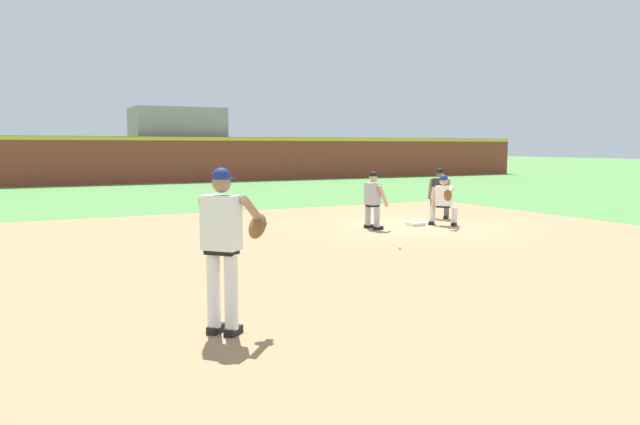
{
  "coord_description": "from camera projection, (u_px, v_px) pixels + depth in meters",
  "views": [
    {
      "loc": [
        -9.64,
        -13.31,
        2.1
      ],
      "look_at": [
        -5.27,
        -4.77,
        1.06
      ],
      "focal_mm": 35.0,
      "sensor_mm": 36.0,
      "label": 1
    }
  ],
  "objects": [
    {
      "name": "first_baseman",
      "position": [
        444.0,
        198.0,
        16.3
      ],
      "size": [
        0.78,
        1.07,
        1.34
      ],
      "color": "black",
      "rests_on": "ground"
    },
    {
      "name": "ground_plane",
      "position": [
        416.0,
        226.0,
        16.38
      ],
      "size": [
        160.0,
        160.0,
        0.0
      ],
      "primitive_type": "plane",
      "color": "#518942"
    },
    {
      "name": "stadium_seating_block",
      "position": [
        178.0,
        144.0,
        37.8
      ],
      "size": [
        5.32,
        3.35,
        4.35
      ],
      "color": "gray",
      "rests_on": "ground"
    },
    {
      "name": "first_base_bag",
      "position": [
        416.0,
        224.0,
        16.37
      ],
      "size": [
        0.38,
        0.38,
        0.09
      ],
      "primitive_type": "cube",
      "color": "white",
      "rests_on": "ground"
    },
    {
      "name": "baseball",
      "position": [
        400.0,
        248.0,
        12.63
      ],
      "size": [
        0.07,
        0.07,
        0.07
      ],
      "primitive_type": "sphere",
      "color": "white",
      "rests_on": "ground"
    },
    {
      "name": "infield_dirt_patch",
      "position": [
        358.0,
        258.0,
        11.65
      ],
      "size": [
        18.0,
        18.0,
        0.01
      ],
      "primitive_type": "cube",
      "color": "#A87F56",
      "rests_on": "ground"
    },
    {
      "name": "umpire",
      "position": [
        440.0,
        191.0,
        17.88
      ],
      "size": [
        0.66,
        0.68,
        1.46
      ],
      "color": "black",
      "rests_on": "ground"
    },
    {
      "name": "outfield_wall",
      "position": [
        189.0,
        158.0,
        35.69
      ],
      "size": [
        48.0,
        0.54,
        2.6
      ],
      "color": "brown",
      "rests_on": "ground"
    },
    {
      "name": "pitcher",
      "position": [
        225.0,
        240.0,
        6.85
      ],
      "size": [
        0.85,
        0.56,
        1.86
      ],
      "color": "black",
      "rests_on": "ground"
    },
    {
      "name": "baserunner",
      "position": [
        373.0,
        198.0,
        15.62
      ],
      "size": [
        0.45,
        0.6,
        1.46
      ],
      "color": "black",
      "rests_on": "ground"
    }
  ]
}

